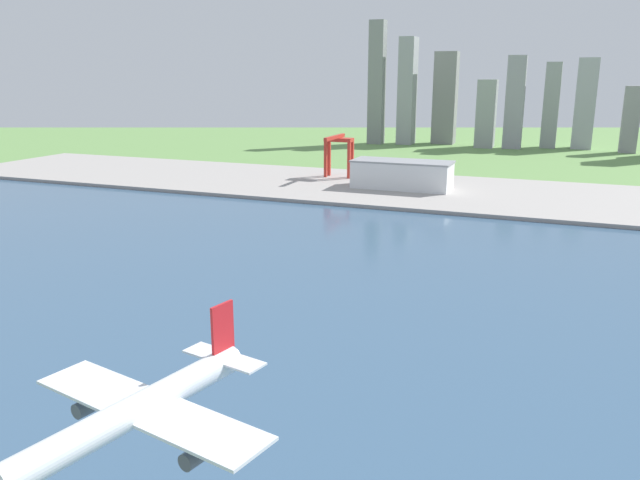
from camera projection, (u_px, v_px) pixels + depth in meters
ground_plane at (382, 270)px, 273.19m from camera, size 2400.00×2400.00×0.00m
water_bay at (334, 318)px, 219.26m from camera, size 840.00×360.00×0.15m
industrial_pier at (457, 193)px, 443.57m from camera, size 840.00×140.00×2.50m
airplane_landing at (133, 413)px, 88.95m from camera, size 42.21×46.33×14.73m
port_crane_red at (338, 147)px, 496.17m from camera, size 22.10×40.59×33.83m
warehouse_main at (402, 174)px, 452.17m from camera, size 71.27×28.82×20.00m
distant_skyline at (539, 98)px, 705.46m from camera, size 378.26×59.43×147.24m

